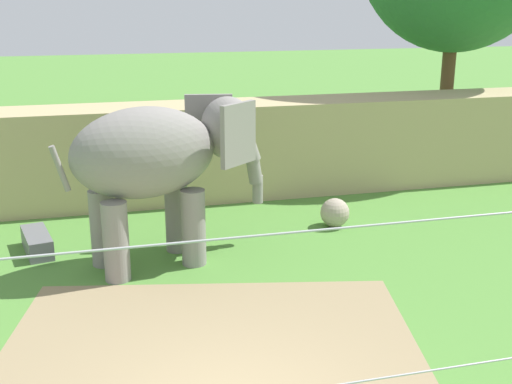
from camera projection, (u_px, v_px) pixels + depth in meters
The scene contains 5 objects.
dirt_patch at pixel (212, 333), 10.62m from camera, with size 6.60×3.88×0.01m, color #937F5B.
embankment_wall at pixel (147, 154), 17.31m from camera, with size 36.00×1.80×2.59m, color tan.
elephant at pixel (161, 158), 12.94m from camera, with size 4.43×2.42×3.36m.
enrichment_ball at pixel (335, 213), 15.53m from camera, with size 0.70×0.70×0.70m, color tan.
feed_trough at pixel (37, 242), 13.99m from camera, with size 0.78×1.47×0.44m.
Camera 1 is at (-1.39, -6.98, 5.30)m, focal length 45.14 mm.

